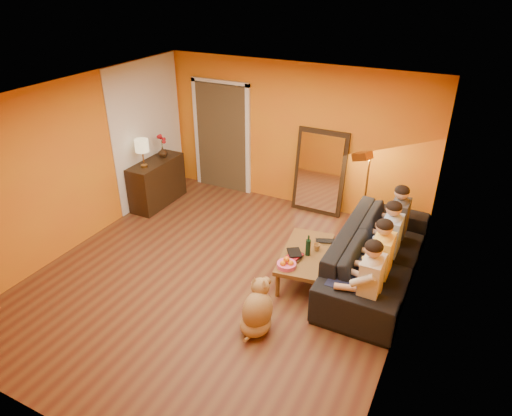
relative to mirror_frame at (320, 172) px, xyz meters
The scene contains 27 objects.
room_shell 2.39m from the mirror_frame, 103.68° to the right, with size 5.00×5.50×2.60m.
white_accent 3.21m from the mirror_frame, 163.83° to the right, with size 0.02×1.90×2.58m, color white.
doorway_recess 2.08m from the mirror_frame, behind, with size 1.06×0.30×2.10m, color #3F2D19.
door_jamb_left 2.64m from the mirror_frame, behind, with size 0.08×0.06×2.20m, color white.
door_jamb_right 1.51m from the mirror_frame, behind, with size 0.08×0.06×2.20m, color white.
door_header 2.46m from the mirror_frame, behind, with size 1.22×0.06×0.08m, color white.
mirror_frame is the anchor object (origin of this frame).
mirror_glass 0.04m from the mirror_frame, 90.00° to the right, with size 0.78×0.02×1.36m, color white.
sideboard 3.01m from the mirror_frame, 158.84° to the right, with size 0.44×1.18×0.85m, color black.
table_lamp 3.13m from the mirror_frame, 153.68° to the right, with size 0.24×0.24×0.51m, color beige, non-canonical shape.
sofa 2.20m from the mirror_frame, 48.08° to the right, with size 1.05×2.67×0.78m, color black.
coffee_table 2.17m from the mirror_frame, 75.30° to the right, with size 0.62×1.22×0.42m, color brown, non-canonical shape.
floor_lamp 1.07m from the mirror_frame, 27.43° to the right, with size 0.30×0.24×1.44m, color #B17C33, non-canonical shape.
dog 3.35m from the mirror_frame, 82.92° to the right, with size 0.38×0.58×0.69m, color tan, non-canonical shape.
person_far_left 3.06m from the mirror_frame, 58.86° to the right, with size 0.70×0.44×1.22m, color beige, non-canonical shape.
person_mid_left 2.60m from the mirror_frame, 52.58° to the right, with size 0.70×0.44×1.22m, color #FAD153, non-canonical shape.
person_mid_right 2.19m from the mirror_frame, 43.80° to the right, with size 0.70×0.44×1.22m, color #98B6EB, non-canonical shape.
person_far_right 1.86m from the mirror_frame, 31.42° to the right, with size 0.70×0.44×1.22m, color #38393D, non-canonical shape.
fruit_bowl 2.53m from the mirror_frame, 80.12° to the right, with size 0.26×0.26×0.16m, color #F05588, non-canonical shape.
wine_bottle 2.16m from the mirror_frame, 74.36° to the right, with size 0.07×0.07×0.31m, color black.
tumbler 2.04m from the mirror_frame, 71.13° to the right, with size 0.10×0.10×0.09m, color #B27F3F.
laptop 1.85m from the mirror_frame, 67.00° to the right, with size 0.29×0.19×0.02m, color black.
book_lower 2.28m from the mirror_frame, 81.03° to the right, with size 0.19×0.26×0.02m, color black.
book_mid 2.27m from the mirror_frame, 80.74° to the right, with size 0.17×0.23×0.02m, color #A2121B.
book_upper 2.28m from the mirror_frame, 81.07° to the right, with size 0.18×0.24×0.02m, color black.
vase 2.92m from the mirror_frame, 163.43° to the right, with size 0.18×0.18×0.18m, color black.
flowers 2.94m from the mirror_frame, 163.43° to the right, with size 0.17×0.17×0.45m, color #A2121B, non-canonical shape.
Camera 1 is at (2.88, -4.53, 3.99)m, focal length 32.00 mm.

